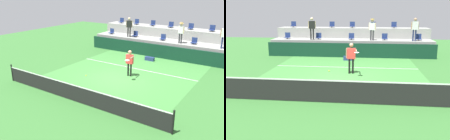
{
  "view_description": "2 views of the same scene",
  "coord_description": "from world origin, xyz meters",
  "views": [
    {
      "loc": [
        7.77,
        -12.13,
        5.53
      ],
      "look_at": [
        0.32,
        -1.07,
        0.94
      ],
      "focal_mm": 38.32,
      "sensor_mm": 36.0,
      "label": 1
    },
    {
      "loc": [
        1.29,
        -13.04,
        3.45
      ],
      "look_at": [
        0.01,
        -1.98,
        0.85
      ],
      "focal_mm": 39.97,
      "sensor_mm": 36.0,
      "label": 2
    }
  ],
  "objects": [
    {
      "name": "ground_plane",
      "position": [
        0.0,
        0.0,
        0.0
      ],
      "size": [
        40.0,
        40.0,
        0.0
      ],
      "primitive_type": "plane",
      "color": "#336B2D"
    },
    {
      "name": "tennis_ball",
      "position": [
        -0.29,
        -2.71,
        0.97
      ],
      "size": [
        0.07,
        0.07,
        0.07
      ],
      "color": "#CCE033"
    },
    {
      "name": "stadium_chair_upper_far_left",
      "position": [
        -5.3,
        9.03,
        2.31
      ],
      "size": [
        0.44,
        0.4,
        0.52
      ],
      "color": "#2D2D33",
      "rests_on": "seating_tier_upper"
    },
    {
      "name": "stadium_chair_upper_center",
      "position": [
        -0.01,
        9.03,
        2.31
      ],
      "size": [
        0.44,
        0.4,
        0.52
      ],
      "color": "#2D2D33",
      "rests_on": "seating_tier_upper"
    },
    {
      "name": "seating_tier_upper",
      "position": [
        0.0,
        9.1,
        1.05
      ],
      "size": [
        13.0,
        1.8,
        2.1
      ],
      "primitive_type": "cube",
      "color": "gray",
      "rests_on": "ground_plane"
    },
    {
      "name": "stadium_chair_lower_left",
      "position": [
        -2.67,
        7.23,
        1.46
      ],
      "size": [
        0.44,
        0.4,
        0.52
      ],
      "color": "#2D2D33",
      "rests_on": "seating_tier_lower"
    },
    {
      "name": "stadium_chair_lower_center",
      "position": [
        0.04,
        7.23,
        1.46
      ],
      "size": [
        0.44,
        0.4,
        0.52
      ],
      "color": "#2D2D33",
      "rests_on": "seating_tier_lower"
    },
    {
      "name": "sponsor_backboard",
      "position": [
        0.0,
        6.0,
        0.55
      ],
      "size": [
        13.0,
        0.16,
        1.1
      ],
      "primitive_type": "cube",
      "color": "#0F3323",
      "rests_on": "ground_plane"
    },
    {
      "name": "equipment_bag",
      "position": [
        0.01,
        4.81,
        0.15
      ],
      "size": [
        0.76,
        0.28,
        0.3
      ],
      "primitive_type": "cube",
      "color": "navy",
      "rests_on": "ground_plane"
    },
    {
      "name": "tennis_player",
      "position": [
        0.45,
        0.79,
        1.08
      ],
      "size": [
        0.79,
        1.2,
        1.75
      ],
      "color": "black",
      "rests_on": "ground_plane"
    },
    {
      "name": "court_inner_paint",
      "position": [
        0.0,
        1.0,
        0.0
      ],
      "size": [
        9.0,
        10.0,
        0.01
      ],
      "primitive_type": "cube",
      "color": "#3D7F38",
      "rests_on": "ground_plane"
    },
    {
      "name": "spectator_with_hat",
      "position": [
        1.68,
        6.85,
        2.29
      ],
      "size": [
        0.58,
        0.48,
        1.7
      ],
      "color": "#2D2D33",
      "rests_on": "seating_tier_lower"
    },
    {
      "name": "court_service_line",
      "position": [
        0.0,
        2.4,
        0.01
      ],
      "size": [
        9.0,
        0.06,
        0.0
      ],
      "primitive_type": "cube",
      "color": "white",
      "rests_on": "ground_plane"
    },
    {
      "name": "spectator_in_grey",
      "position": [
        -3.12,
        6.85,
        2.33
      ],
      "size": [
        0.61,
        0.29,
        1.78
      ],
      "color": "black",
      "rests_on": "seating_tier_lower"
    },
    {
      "name": "stadium_chair_upper_mid_right",
      "position": [
        1.81,
        9.03,
        2.31
      ],
      "size": [
        0.44,
        0.4,
        0.52
      ],
      "color": "#2D2D33",
      "rests_on": "seating_tier_upper"
    },
    {
      "name": "stadium_chair_upper_right",
      "position": [
        3.58,
        9.03,
        2.31
      ],
      "size": [
        0.44,
        0.4,
        0.52
      ],
      "color": "#2D2D33",
      "rests_on": "seating_tier_upper"
    },
    {
      "name": "stadium_chair_lower_right",
      "position": [
        2.7,
        7.23,
        1.46
      ],
      "size": [
        0.44,
        0.4,
        0.52
      ],
      "color": "#2D2D33",
      "rests_on": "seating_tier_lower"
    },
    {
      "name": "seating_tier_lower",
      "position": [
        0.0,
        7.3,
        0.62
      ],
      "size": [
        13.0,
        1.8,
        1.25
      ],
      "primitive_type": "cube",
      "color": "gray",
      "rests_on": "ground_plane"
    },
    {
      "name": "stadium_chair_upper_left",
      "position": [
        -3.55,
        9.03,
        2.31
      ],
      "size": [
        0.44,
        0.4,
        0.52
      ],
      "color": "#2D2D33",
      "rests_on": "seating_tier_upper"
    },
    {
      "name": "stadium_chair_lower_far_left",
      "position": [
        -5.32,
        7.23,
        1.46
      ],
      "size": [
        0.44,
        0.4,
        0.52
      ],
      "color": "#2D2D33",
      "rests_on": "seating_tier_lower"
    },
    {
      "name": "stadium_chair_upper_mid_left",
      "position": [
        -1.8,
        9.03,
        2.31
      ],
      "size": [
        0.44,
        0.4,
        0.52
      ],
      "color": "#2D2D33",
      "rests_on": "seating_tier_upper"
    },
    {
      "name": "tennis_net",
      "position": [
        0.0,
        -4.0,
        0.5
      ],
      "size": [
        10.48,
        0.08,
        1.07
      ],
      "color": "black",
      "rests_on": "ground_plane"
    }
  ]
}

